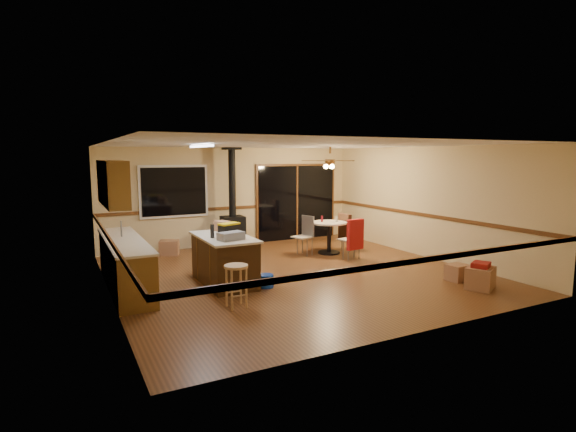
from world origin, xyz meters
TOP-DOWN VIEW (x-y plane):
  - floor at (0.00, 0.00)m, footprint 7.00×7.00m
  - ceiling at (0.00, 0.00)m, footprint 7.00×7.00m
  - wall_back at (0.00, 3.50)m, footprint 7.00×0.00m
  - wall_front at (0.00, -3.50)m, footprint 7.00×0.00m
  - wall_left at (-3.50, 0.00)m, footprint 0.00×7.00m
  - wall_right at (3.50, 0.00)m, footprint 0.00×7.00m
  - chair_rail at (0.00, 0.00)m, footprint 7.00×7.00m
  - window at (-1.60, 3.45)m, footprint 1.72×0.10m
  - sliding_door at (1.90, 3.45)m, footprint 2.52×0.10m
  - lower_cabinets at (-3.20, 0.50)m, footprint 0.60×3.00m
  - countertop at (-3.20, 0.50)m, footprint 0.64×3.04m
  - upper_cabinets at (-3.33, 0.70)m, footprint 0.35×2.00m
  - kitchen_island at (-1.50, 0.00)m, footprint 0.88×1.68m
  - wood_stove at (-0.20, 3.05)m, footprint 0.55×0.50m
  - ceiling_fan at (1.67, 1.33)m, footprint 0.24×0.24m
  - fluorescent_strip at (-1.80, 0.30)m, footprint 0.10×1.20m
  - toolbox_grey at (-1.51, -0.43)m, footprint 0.50×0.35m
  - toolbox_black at (-1.40, -0.01)m, footprint 0.42×0.32m
  - toolbox_yellow_lid at (-1.40, -0.01)m, footprint 0.44×0.33m
  - box_on_island at (-1.33, 0.57)m, footprint 0.31×0.36m
  - bottle_dark at (-1.75, -0.08)m, footprint 0.08×0.08m
  - bottle_pink at (-1.34, 0.20)m, footprint 0.09×0.09m
  - bottle_white at (-1.31, 0.33)m, footprint 0.07×0.07m
  - bar_stool at (-1.79, -1.40)m, footprint 0.42×0.42m
  - blue_bucket at (-0.92, -0.60)m, footprint 0.35×0.35m
  - dining_table at (1.67, 1.33)m, footprint 0.87×0.87m
  - glass_red at (1.52, 1.43)m, footprint 0.07×0.07m
  - glass_cream at (1.85, 1.28)m, footprint 0.06×0.06m
  - chair_left at (1.07, 1.45)m, footprint 0.49×0.49m
  - chair_near at (1.79, 0.45)m, footprint 0.48×0.51m
  - chair_right at (2.18, 1.37)m, footprint 0.47×0.44m
  - box_under_window at (-1.88, 2.93)m, footprint 0.54×0.49m
  - box_corner_a at (2.49, -2.45)m, footprint 0.66×0.62m
  - box_corner_b at (2.54, -1.88)m, footprint 0.42×0.37m
  - box_small_red at (2.49, -2.45)m, footprint 0.43×0.40m

SIDE VIEW (x-z plane):
  - floor at x=0.00m, z-range 0.00..0.00m
  - blue_bucket at x=-0.92m, z-range 0.00..0.23m
  - box_corner_b at x=2.54m, z-range 0.00..0.31m
  - box_under_window at x=-1.88m, z-range 0.00..0.36m
  - box_corner_a at x=2.49m, z-range 0.00..0.39m
  - bar_stool at x=-1.79m, z-range 0.00..0.69m
  - lower_cabinets at x=-3.20m, z-range 0.00..0.86m
  - box_small_red at x=2.49m, z-range 0.39..0.48m
  - kitchen_island at x=-1.50m, z-range 0.00..0.90m
  - dining_table at x=1.67m, z-range 0.14..0.92m
  - chair_left at x=1.07m, z-range 0.33..0.85m
  - chair_near at x=1.79m, z-range 0.25..0.95m
  - chair_right at x=2.18m, z-range 0.25..0.95m
  - wood_stove at x=-0.20m, z-range -0.53..1.99m
  - glass_cream at x=1.85m, z-range 0.78..0.92m
  - glass_red at x=1.52m, z-range 0.78..0.93m
  - countertop at x=-3.20m, z-range 0.86..0.90m
  - toolbox_grey at x=-1.51m, z-range 0.90..1.04m
  - bottle_white at x=-1.31m, z-range 0.90..1.09m
  - box_on_island at x=-1.33m, z-range 0.90..1.10m
  - chair_rail at x=0.00m, z-range 0.96..1.04m
  - toolbox_black at x=-1.40m, z-range 0.90..1.11m
  - bottle_pink at x=-1.34m, z-range 0.90..1.13m
  - bottle_dark at x=-1.75m, z-range 0.90..1.15m
  - sliding_door at x=1.90m, z-range 0.00..2.10m
  - toolbox_yellow_lid at x=-1.40m, z-range 1.11..1.14m
  - wall_back at x=0.00m, z-range -2.20..4.80m
  - wall_front at x=0.00m, z-range -2.20..4.80m
  - wall_left at x=-3.50m, z-range -2.20..4.80m
  - wall_right at x=3.50m, z-range -2.20..4.80m
  - window at x=-1.60m, z-range 0.84..2.16m
  - upper_cabinets at x=-3.33m, z-range 1.50..2.30m
  - ceiling_fan at x=1.67m, z-range 1.94..2.49m
  - fluorescent_strip at x=-1.80m, z-range 2.54..2.58m
  - ceiling at x=0.00m, z-range 2.60..2.60m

